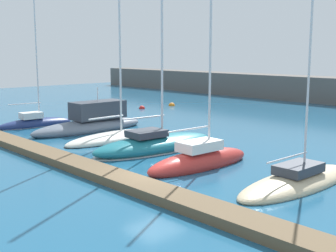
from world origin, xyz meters
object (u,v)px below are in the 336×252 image
Objects in this scene: motorboat_slate_second at (92,123)px; mooring_buoy_orange at (172,106)px; sailboat_ivory_third at (116,138)px; sailboat_teal_fourth at (155,144)px; mooring_buoy_red at (142,109)px; sailboat_sand_sixth at (297,181)px; sailboat_navy_nearest at (35,123)px; sailboat_red_fifth at (200,160)px.

motorboat_slate_second is 13.38× the size of mooring_buoy_orange.
sailboat_ivory_third reaches higher than motorboat_slate_second.
mooring_buoy_red is (-16.96, 12.85, -0.42)m from sailboat_teal_fourth.
motorboat_slate_second is 0.62× the size of sailboat_sand_sixth.
sailboat_navy_nearest is 18.90m from sailboat_red_fifth.
mooring_buoy_red is at bearing 43.37° from sailboat_ivory_third.
sailboat_teal_fourth is 5.03m from sailboat_red_fifth.
sailboat_teal_fourth is 22.94× the size of mooring_buoy_red.
sailboat_navy_nearest is 5.56m from motorboat_slate_second.
sailboat_ivory_third is 17.78m from mooring_buoy_red.
sailboat_ivory_third reaches higher than sailboat_red_fifth.
mooring_buoy_red is (-12.50, 12.64, -0.16)m from sailboat_ivory_third.
mooring_buoy_orange is at bearing 25.48° from motorboat_slate_second.
mooring_buoy_orange is at bearing 52.02° from sailboat_red_fifth.
sailboat_red_fifth is at bearing -39.98° from mooring_buoy_orange.
sailboat_navy_nearest is 18.70× the size of mooring_buoy_orange.
sailboat_teal_fourth is at bearing 80.40° from sailboat_red_fifth.
mooring_buoy_red is (-2.99, 14.16, -0.28)m from sailboat_navy_nearest.
sailboat_ivory_third is (9.50, 1.51, -0.12)m from sailboat_navy_nearest.
motorboat_slate_second is at bearing 83.45° from sailboat_red_fifth.
sailboat_sand_sixth is (5.48, 1.01, -0.19)m from sailboat_red_fifth.
mooring_buoy_orange is (-27.09, 17.12, -0.19)m from sailboat_sand_sixth.
sailboat_sand_sixth is at bearing -92.10° from sailboat_ivory_third.
mooring_buoy_red is 0.90× the size of mooring_buoy_orange.
motorboat_slate_second is at bearing -64.25° from mooring_buoy_orange.
sailboat_teal_fourth reaches higher than sailboat_red_fifth.
sailboat_red_fifth is 0.72× the size of sailboat_sand_sixth.
sailboat_ivory_third is 20.87m from mooring_buoy_orange.
mooring_buoy_orange is (-16.69, 17.11, -0.42)m from sailboat_teal_fourth.
motorboat_slate_second is 0.72× the size of sailboat_ivory_third.
sailboat_ivory_third reaches higher than mooring_buoy_orange.
sailboat_red_fifth is 28.21m from mooring_buoy_orange.
sailboat_navy_nearest reaches higher than motorboat_slate_second.
sailboat_navy_nearest is at bearing 93.36° from sailboat_sand_sixth.
sailboat_sand_sixth reaches higher than sailboat_navy_nearest.
motorboat_slate_second is 14.81× the size of mooring_buoy_red.
motorboat_slate_second is 0.86× the size of sailboat_red_fifth.
sailboat_navy_nearest is 0.90× the size of sailboat_teal_fourth.
sailboat_sand_sixth is at bearing -77.59° from sailboat_red_fifth.
sailboat_red_fifth is 5.57m from sailboat_sand_sixth.
sailboat_sand_sixth is (19.35, -1.08, -0.45)m from motorboat_slate_second.
mooring_buoy_red is (-21.89, 13.86, -0.38)m from sailboat_red_fifth.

